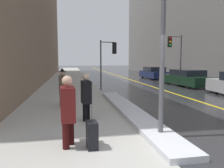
{
  "coord_description": "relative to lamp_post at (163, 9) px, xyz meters",
  "views": [
    {
      "loc": [
        -1.88,
        -3.74,
        1.9
      ],
      "look_at": [
        -0.4,
        4.0,
        1.05
      ],
      "focal_mm": 35.0,
      "sensor_mm": 36.0,
      "label": 1
    }
  ],
  "objects": [
    {
      "name": "parked_car_dark_green",
      "position": [
        6.42,
        10.11,
        -2.51
      ],
      "size": [
        2.03,
        4.78,
        1.22
      ],
      "rotation": [
        0.0,
        0.0,
        1.63
      ],
      "color": "black",
      "rests_on": "ground"
    },
    {
      "name": "parked_car_navy",
      "position": [
        6.44,
        16.69,
        -2.51
      ],
      "size": [
        1.87,
        4.26,
        1.24
      ],
      "rotation": [
        0.0,
        0.0,
        1.6
      ],
      "color": "navy",
      "rests_on": "ground"
    },
    {
      "name": "ground_plane",
      "position": [
        -0.28,
        -1.18,
        -3.09
      ],
      "size": [
        160.0,
        160.0,
        0.0
      ],
      "primitive_type": "plane",
      "color": "#2D2D30"
    },
    {
      "name": "traffic_light_far",
      "position": [
        6.64,
        12.64,
        -0.15
      ],
      "size": [
        1.31,
        0.33,
        4.08
      ],
      "rotation": [
        0.0,
        0.0,
        3.2
      ],
      "color": "#515156",
      "rests_on": "ground"
    },
    {
      "name": "pedestrian_in_glasses",
      "position": [
        -2.49,
        4.15,
        -2.22
      ],
      "size": [
        0.34,
        0.51,
        1.6
      ],
      "rotation": [
        0.0,
        0.0,
        -1.5
      ],
      "color": "#2A241B",
      "rests_on": "ground"
    },
    {
      "name": "lamp_post",
      "position": [
        0.0,
        0.0,
        0.0
      ],
      "size": [
        0.28,
        0.28,
        5.2
      ],
      "color": "#515156",
      "rests_on": "ground"
    },
    {
      "name": "building_facade_left",
      "position": [
        -7.28,
        18.82,
        3.81
      ],
      "size": [
        6.0,
        36.0,
        13.81
      ],
      "color": "#846B56",
      "rests_on": "ground"
    },
    {
      "name": "rolling_suitcase",
      "position": [
        -1.73,
        -0.38,
        -2.79
      ],
      "size": [
        0.24,
        0.37,
        0.95
      ],
      "rotation": [
        0.0,
        0.0,
        -1.5
      ],
      "color": "black",
      "rests_on": "ground"
    },
    {
      "name": "pedestrian_trailing",
      "position": [
        -2.23,
        -0.17,
        -2.22
      ],
      "size": [
        0.33,
        0.73,
        1.58
      ],
      "rotation": [
        0.0,
        0.0,
        -1.5
      ],
      "color": "#340C0C",
      "rests_on": "ground"
    },
    {
      "name": "road_centre_stripe",
      "position": [
        3.72,
        13.82,
        -3.09
      ],
      "size": [
        0.16,
        80.0,
        0.0
      ],
      "color": "gold",
      "rests_on": "ground"
    },
    {
      "name": "pedestrian_nearside",
      "position": [
        -1.69,
        1.89,
        -2.26
      ],
      "size": [
        0.32,
        0.5,
        1.5
      ],
      "rotation": [
        0.0,
        0.0,
        -1.5
      ],
      "color": "black",
      "rests_on": "ground"
    },
    {
      "name": "sidewalk_slab",
      "position": [
        -2.28,
        13.82,
        -3.09
      ],
      "size": [
        4.0,
        80.0,
        0.01
      ],
      "color": "#B2AFA8",
      "rests_on": "ground"
    },
    {
      "name": "traffic_light_near",
      "position": [
        0.89,
        12.08,
        -0.59
      ],
      "size": [
        1.31,
        0.37,
        3.47
      ],
      "rotation": [
        0.0,
        0.0,
        0.09
      ],
      "color": "#515156",
      "rests_on": "ground"
    },
    {
      "name": "snow_bank_curb",
      "position": [
        -0.04,
        2.76,
        -3.02
      ],
      "size": [
        0.79,
        8.41,
        0.14
      ],
      "color": "silver",
      "rests_on": "ground"
    }
  ]
}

